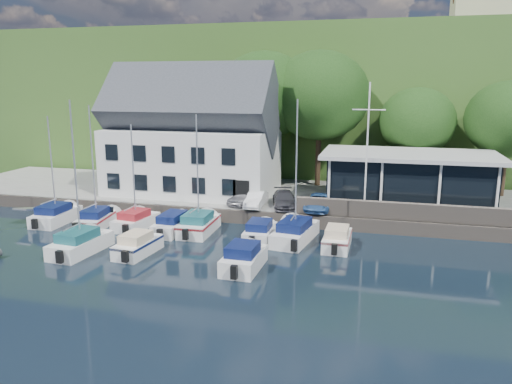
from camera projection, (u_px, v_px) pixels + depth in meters
ground at (204, 279)px, 26.87m from camera, size 180.00×180.00×0.00m
quay at (274, 199)px, 43.31m from camera, size 60.00×13.00×1.00m
quay_face at (255, 218)px, 37.16m from camera, size 60.00×0.30×1.00m
hillside at (331, 97)px, 83.76m from camera, size 160.00×75.00×16.00m
field_patch at (383, 49)px, 87.61m from camera, size 50.00×30.00×0.30m
farmhouse at (492, 7)px, 66.32m from camera, size 10.40×7.00×8.20m
harbor_building at (193, 142)px, 43.02m from camera, size 14.40×8.20×8.70m
club_pavilion at (408, 179)px, 38.65m from camera, size 13.20×7.20×4.10m
seawall at (425, 213)px, 34.37m from camera, size 18.00×0.50×1.20m
gangway at (47, 217)px, 39.41m from camera, size 1.20×6.00×1.40m
car_silver at (244, 196)px, 39.20m from camera, size 2.18×3.79×1.21m
car_white at (256, 199)px, 38.33m from camera, size 1.27×3.51×1.15m
car_dgrey at (284, 199)px, 38.22m from camera, size 2.70×4.46×1.21m
car_blue at (320, 202)px, 37.41m from camera, size 1.61×3.75×1.26m
flagpole at (367, 150)px, 35.00m from camera, size 2.26×0.20×9.42m
tree_1 at (172, 132)px, 49.38m from camera, size 6.66×6.66×9.10m
tree_2 at (264, 118)px, 46.66m from camera, size 8.95×8.95×12.24m
tree_3 at (319, 119)px, 45.26m from camera, size 8.95×8.95×12.23m
tree_4 at (416, 139)px, 43.71m from camera, size 6.58×6.58×8.99m
tree_5 at (506, 139)px, 41.20m from camera, size 7.00×7.00×9.57m
boat_r1_0 at (52, 164)px, 36.74m from camera, size 2.33×6.16×8.97m
boat_r1_1 at (93, 170)px, 35.86m from camera, size 2.73×5.98×8.43m
boat_r1_2 at (133, 172)px, 35.47m from camera, size 2.69×5.59×8.34m
boat_r1_3 at (174, 222)px, 35.38m from camera, size 1.92×6.41×1.41m
boat_r1_4 at (197, 169)px, 34.24m from camera, size 2.34×6.14×9.10m
boat_r1_5 at (260, 230)px, 33.52m from camera, size 2.00×5.28×1.36m
boat_r1_6 at (296, 173)px, 32.38m from camera, size 3.18×7.27×9.31m
boat_r1_7 at (337, 237)px, 31.93m from camera, size 1.82×5.22×1.42m
boat_r2_1 at (76, 180)px, 30.12m from camera, size 2.64×6.49×9.25m
boat_r2_2 at (138, 243)px, 30.68m from camera, size 2.25×5.21×1.43m
boat_r2_3 at (244, 256)px, 28.24m from camera, size 2.17×5.42×1.54m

